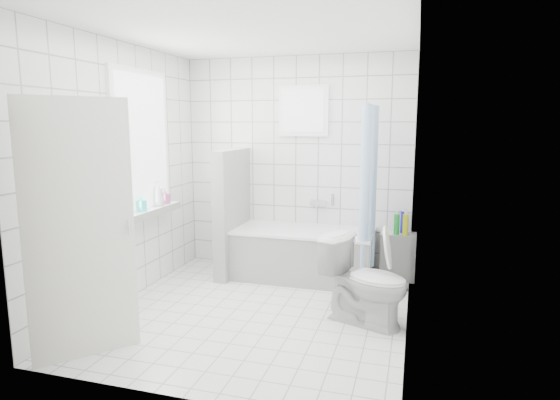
% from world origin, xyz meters
% --- Properties ---
extents(ground, '(3.00, 3.00, 0.00)m').
position_xyz_m(ground, '(0.00, 0.00, 0.00)').
color(ground, white).
rests_on(ground, ground).
extents(ceiling, '(3.00, 3.00, 0.00)m').
position_xyz_m(ceiling, '(0.00, 0.00, 2.60)').
color(ceiling, white).
rests_on(ceiling, ground).
extents(wall_back, '(2.80, 0.02, 2.60)m').
position_xyz_m(wall_back, '(0.00, 1.50, 1.30)').
color(wall_back, white).
rests_on(wall_back, ground).
extents(wall_front, '(2.80, 0.02, 2.60)m').
position_xyz_m(wall_front, '(0.00, -1.50, 1.30)').
color(wall_front, white).
rests_on(wall_front, ground).
extents(wall_left, '(0.02, 3.00, 2.60)m').
position_xyz_m(wall_left, '(-1.40, 0.00, 1.30)').
color(wall_left, white).
rests_on(wall_left, ground).
extents(wall_right, '(0.02, 3.00, 2.60)m').
position_xyz_m(wall_right, '(1.40, 0.00, 1.30)').
color(wall_right, white).
rests_on(wall_right, ground).
extents(window_left, '(0.01, 0.90, 1.40)m').
position_xyz_m(window_left, '(-1.35, 0.30, 1.60)').
color(window_left, white).
rests_on(window_left, wall_left).
extents(window_back, '(0.50, 0.01, 0.50)m').
position_xyz_m(window_back, '(0.10, 1.46, 1.95)').
color(window_back, white).
rests_on(window_back, wall_back).
extents(window_sill, '(0.18, 1.02, 0.08)m').
position_xyz_m(window_sill, '(-1.31, 0.30, 0.86)').
color(window_sill, white).
rests_on(window_sill, wall_left).
extents(door, '(0.55, 0.63, 2.00)m').
position_xyz_m(door, '(-0.99, -1.18, 1.00)').
color(door, silver).
rests_on(door, ground).
extents(bathtub, '(1.61, 0.77, 0.58)m').
position_xyz_m(bathtub, '(0.20, 1.12, 0.29)').
color(bathtub, white).
rests_on(bathtub, ground).
extents(partition_wall, '(0.15, 0.85, 1.50)m').
position_xyz_m(partition_wall, '(-0.67, 1.07, 0.75)').
color(partition_wall, white).
rests_on(partition_wall, ground).
extents(tiled_ledge, '(0.40, 0.24, 0.55)m').
position_xyz_m(tiled_ledge, '(1.26, 1.38, 0.28)').
color(tiled_ledge, white).
rests_on(tiled_ledge, ground).
extents(toilet, '(0.88, 0.68, 0.80)m').
position_xyz_m(toilet, '(1.03, 0.05, 0.40)').
color(toilet, silver).
rests_on(toilet, ground).
extents(curtain_rod, '(0.02, 0.80, 0.02)m').
position_xyz_m(curtain_rod, '(0.94, 1.10, 2.00)').
color(curtain_rod, silver).
rests_on(curtain_rod, wall_back).
extents(shower_curtain, '(0.14, 0.48, 1.78)m').
position_xyz_m(shower_curtain, '(0.94, 0.97, 1.10)').
color(shower_curtain, '#4583CA').
rests_on(shower_curtain, curtain_rod).
extents(tub_faucet, '(0.18, 0.06, 0.06)m').
position_xyz_m(tub_faucet, '(0.30, 1.46, 0.85)').
color(tub_faucet, silver).
rests_on(tub_faucet, wall_back).
extents(sill_bottles, '(0.15, 0.57, 0.28)m').
position_xyz_m(sill_bottles, '(-1.30, 0.43, 1.02)').
color(sill_bottles, '#35EEDF').
rests_on(sill_bottles, window_sill).
extents(ledge_bottles, '(0.16, 0.19, 0.25)m').
position_xyz_m(ledge_bottles, '(1.29, 1.34, 0.67)').
color(ledge_bottles, '#2018C7').
rests_on(ledge_bottles, tiled_ledge).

